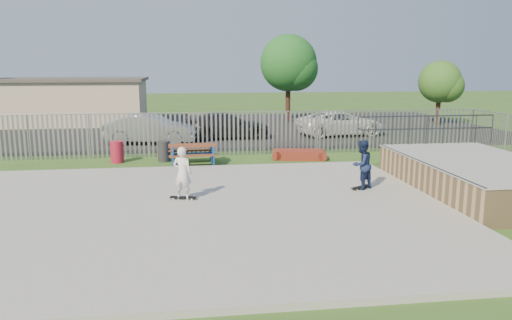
{
  "coord_description": "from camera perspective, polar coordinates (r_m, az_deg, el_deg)",
  "views": [
    {
      "loc": [
        0.15,
        -13.72,
        4.16
      ],
      "look_at": [
        2.3,
        2.0,
        1.1
      ],
      "focal_mm": 35.0,
      "sensor_mm": 36.0,
      "label": 1
    }
  ],
  "objects": [
    {
      "name": "skater_navy",
      "position": [
        16.5,
        12.0,
        -0.52
      ],
      "size": [
        0.98,
        0.92,
        1.61
      ],
      "primitive_type": "imported",
      "rotation": [
        0.0,
        0.0,
        3.68
      ],
      "color": "#162247",
      "rests_on": "concrete_slab"
    },
    {
      "name": "trash_bin_red",
      "position": [
        22.12,
        -15.59,
        0.88
      ],
      "size": [
        0.55,
        0.55,
        0.92
      ],
      "primitive_type": "cylinder",
      "color": "maroon",
      "rests_on": "ground"
    },
    {
      "name": "funbox",
      "position": [
        22.24,
        4.97,
        0.62
      ],
      "size": [
        2.15,
        1.36,
        0.4
      ],
      "rotation": [
        0.0,
        0.0,
        -0.19
      ],
      "color": "maroon",
      "rests_on": "ground"
    },
    {
      "name": "skateboard_b",
      "position": [
        15.22,
        -8.33,
        -4.32
      ],
      "size": [
        0.82,
        0.37,
        0.08
      ],
      "rotation": [
        0.0,
        0.0,
        -0.22
      ],
      "color": "black",
      "rests_on": "concrete_slab"
    },
    {
      "name": "fence",
      "position": [
        18.59,
        -5.06,
        1.09
      ],
      "size": [
        26.04,
        16.02,
        2.0
      ],
      "color": "gray",
      "rests_on": "ground"
    },
    {
      "name": "quarter_pipe",
      "position": [
        17.83,
        24.03,
        -1.69
      ],
      "size": [
        5.5,
        7.05,
        2.19
      ],
      "color": "tan",
      "rests_on": "ground"
    },
    {
      "name": "concrete_slab",
      "position": [
        14.31,
        -8.1,
        -5.78
      ],
      "size": [
        15.0,
        12.0,
        0.15
      ],
      "primitive_type": "cube",
      "color": "#989893",
      "rests_on": "ground"
    },
    {
      "name": "tree_right",
      "position": [
        36.62,
        20.27,
        8.37
      ],
      "size": [
        2.86,
        2.86,
        4.41
      ],
      "color": "#3D2518",
      "rests_on": "ground"
    },
    {
      "name": "trash_bin_grey",
      "position": [
        21.95,
        -10.47,
        0.99
      ],
      "size": [
        0.54,
        0.54,
        0.89
      ],
      "primitive_type": "cylinder",
      "color": "#27272A",
      "rests_on": "ground"
    },
    {
      "name": "car_silver",
      "position": [
        26.87,
        -11.91,
        3.49
      ],
      "size": [
        4.92,
        2.32,
        1.56
      ],
      "primitive_type": "imported",
      "rotation": [
        0.0,
        0.0,
        1.43
      ],
      "color": "#BDBCC2",
      "rests_on": "parking_lot"
    },
    {
      "name": "ground",
      "position": [
        14.33,
        -8.09,
        -6.06
      ],
      "size": [
        120.0,
        120.0,
        0.0
      ],
      "primitive_type": "plane",
      "color": "#36571D",
      "rests_on": "ground"
    },
    {
      "name": "picnic_table",
      "position": [
        21.16,
        -7.26,
        0.66
      ],
      "size": [
        2.05,
        1.71,
        0.84
      ],
      "rotation": [
        0.0,
        0.0,
        0.04
      ],
      "color": "brown",
      "rests_on": "ground"
    },
    {
      "name": "car_dark",
      "position": [
        28.25,
        -3.31,
        3.92
      ],
      "size": [
        5.05,
        2.39,
        1.42
      ],
      "primitive_type": "imported",
      "rotation": [
        0.0,
        0.0,
        1.65
      ],
      "color": "black",
      "rests_on": "parking_lot"
    },
    {
      "name": "tree_mid",
      "position": [
        36.46,
        3.72,
        10.99
      ],
      "size": [
        4.07,
        4.07,
        6.27
      ],
      "color": "#3E2319",
      "rests_on": "ground"
    },
    {
      "name": "skateboard_a",
      "position": [
        16.66,
        11.9,
        -3.11
      ],
      "size": [
        0.79,
        0.58,
        0.08
      ],
      "rotation": [
        0.0,
        0.0,
        0.54
      ],
      "color": "black",
      "rests_on": "concrete_slab"
    },
    {
      "name": "parking_lot",
      "position": [
        32.98,
        -8.01,
        3.58
      ],
      "size": [
        40.0,
        18.0,
        0.02
      ],
      "primitive_type": "cube",
      "color": "black",
      "rests_on": "ground"
    },
    {
      "name": "car_white",
      "position": [
        29.84,
        9.67,
        4.17
      ],
      "size": [
        5.39,
        2.96,
        1.43
      ],
      "primitive_type": "imported",
      "rotation": [
        0.0,
        0.0,
        1.69
      ],
      "color": "white",
      "rests_on": "parking_lot"
    },
    {
      "name": "skater_white",
      "position": [
        15.04,
        -8.41,
        -1.5
      ],
      "size": [
        0.69,
        0.58,
        1.61
      ],
      "primitive_type": "imported",
      "rotation": [
        0.0,
        0.0,
        2.75
      ],
      "color": "white",
      "rests_on": "concrete_slab"
    },
    {
      "name": "building",
      "position": [
        37.69,
        -20.4,
        6.35
      ],
      "size": [
        10.4,
        6.4,
        3.2
      ],
      "color": "beige",
      "rests_on": "ground"
    }
  ]
}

